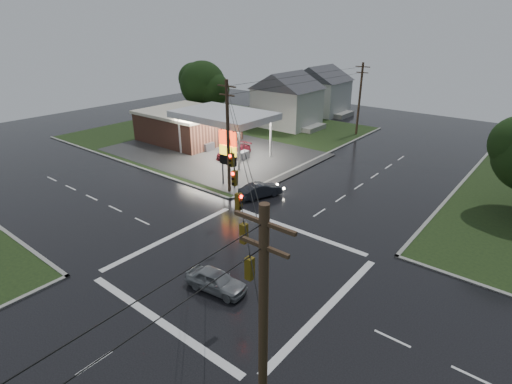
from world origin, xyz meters
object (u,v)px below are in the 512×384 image
Objects in this scene: house_near at (287,99)px; car_pump at (234,152)px; utility_pole_nw at (228,136)px; pylon_sign at (228,149)px; tree_nw_behind at (203,84)px; house_far at (320,89)px; gas_station at (193,124)px; car_north at (261,190)px; car_crossing at (216,280)px; utility_pole_n at (360,98)px; utility_pole_se at (263,347)px.

house_near is 18.77m from car_pump.
pylon_sign is at bearing 135.00° from utility_pole_nw.
house_near reaches higher than car_pump.
house_near is at bearing 24.98° from tree_nw_behind.
pylon_sign is at bearing -73.02° from house_far.
gas_station is 6.22× the size of car_north.
tree_nw_behind is (-12.89, -6.01, 1.77)m from house_near.
house_far is at bearing 56.56° from tree_nw_behind.
gas_station reaches higher than car_north.
car_crossing is (22.56, -50.85, -3.71)m from house_far.
gas_station is 6.40× the size of car_crossing.
car_crossing is at bearing -76.10° from utility_pole_n.
house_near is at bearing -38.63° from car_north.
tree_nw_behind is at bearing 140.13° from pylon_sign.
car_crossing is 27.12m from car_pump.
house_far is 2.70× the size of car_crossing.
pylon_sign is 0.55× the size of utility_pole_se.
utility_pole_n is 0.95× the size of house_near.
utility_pole_se is 1.10× the size of tree_nw_behind.
tree_nw_behind is at bearing -123.44° from house_far.
utility_pole_n reaches higher than tree_nw_behind.
utility_pole_n is at bearing 48.53° from gas_station.
car_north is (3.16, 1.02, -5.03)m from utility_pole_nw.
gas_station is 24.60m from utility_pole_n.
car_north is 0.81× the size of car_pump.
pylon_sign is 5.32m from car_north.
car_pump is (4.35, -17.89, -3.65)m from house_near.
utility_pole_nw is at bearing -66.63° from house_near.
gas_station is 2.38× the size of utility_pole_nw.
pylon_sign is 1.42× the size of car_north.
gas_station reaches higher than car_pump.
utility_pole_nw is at bearing -51.66° from car_pump.
car_pump is (-17.21, 20.96, 0.06)m from car_crossing.
car_pump is at bearing -79.85° from house_far.
house_near is at bearing 102.49° from car_pump.
tree_nw_behind is 34.14m from car_north.
utility_pole_nw is at bearing -45.00° from pylon_sign.
utility_pole_nw is 26.87m from utility_pole_se.
utility_pole_n reaches higher than house_near.
tree_nw_behind is at bearing -155.02° from house_near.
gas_station is at bearing 147.77° from utility_pole_nw.
car_north is 15.07m from car_crossing.
house_near reaches higher than gas_station.
utility_pole_n is at bearing 87.92° from pylon_sign.
utility_pole_se reaches higher than house_far.
gas_station reaches higher than car_crossing.
car_north is at bearing -37.66° from car_pump.
gas_station is 2.62× the size of tree_nw_behind.
house_near is at bearing 113.37° from utility_pole_nw.
gas_station is 2.50× the size of utility_pole_n.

